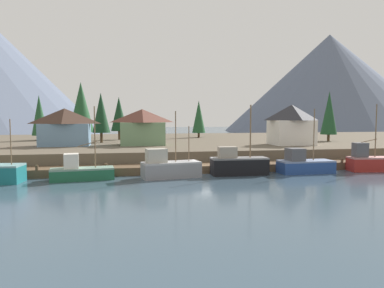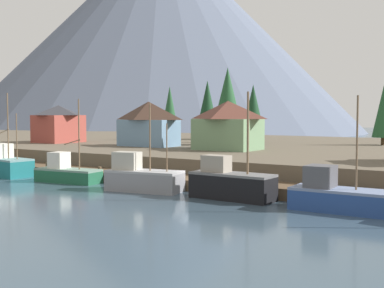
{
  "view_description": "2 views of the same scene",
  "coord_description": "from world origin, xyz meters",
  "px_view_note": "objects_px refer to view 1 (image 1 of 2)",
  "views": [
    {
      "loc": [
        -9.58,
        -44.83,
        7.28
      ],
      "look_at": [
        -0.89,
        2.04,
        3.72
      ],
      "focal_mm": 33.67,
      "sensor_mm": 36.0,
      "label": 1
    },
    {
      "loc": [
        24.53,
        -37.7,
        7.09
      ],
      "look_at": [
        -2.11,
        2.56,
        4.15
      ],
      "focal_mm": 47.16,
      "sensor_mm": 36.0,
      "label": 2
    }
  ],
  "objects_px": {
    "fishing_boat_blue": "(304,164)",
    "conifer_mid_right": "(81,107)",
    "fishing_boat_grey": "(169,168)",
    "fishing_boat_black": "(238,165)",
    "house_green": "(142,127)",
    "conifer_back_left": "(329,113)",
    "conifer_near_left": "(199,117)",
    "fishing_boat_red": "(370,162)",
    "house_blue": "(65,127)",
    "conifer_near_right": "(39,115)",
    "conifer_mid_left": "(119,114)",
    "house_white": "(291,124)",
    "fishing_boat_green": "(81,171)",
    "conifer_back_right": "(101,113)"
  },
  "relations": [
    {
      "from": "fishing_boat_blue",
      "to": "conifer_mid_right",
      "type": "xyz_separation_m",
      "value": [
        -32.67,
        41.6,
        8.42
      ]
    },
    {
      "from": "fishing_boat_grey",
      "to": "fishing_boat_black",
      "type": "relative_size",
      "value": 0.91
    },
    {
      "from": "fishing_boat_blue",
      "to": "house_green",
      "type": "height_order",
      "value": "house_green"
    },
    {
      "from": "conifer_back_left",
      "to": "fishing_boat_grey",
      "type": "bearing_deg",
      "value": -146.81
    },
    {
      "from": "conifer_near_left",
      "to": "conifer_mid_right",
      "type": "height_order",
      "value": "conifer_mid_right"
    },
    {
      "from": "fishing_boat_red",
      "to": "conifer_back_left",
      "type": "xyz_separation_m",
      "value": [
        7.21,
        22.21,
        6.86
      ]
    },
    {
      "from": "fishing_boat_blue",
      "to": "house_blue",
      "type": "distance_m",
      "value": 38.39
    },
    {
      "from": "house_green",
      "to": "fishing_boat_grey",
      "type": "bearing_deg",
      "value": -83.56
    },
    {
      "from": "fishing_boat_black",
      "to": "conifer_back_left",
      "type": "xyz_separation_m",
      "value": [
        25.8,
        22.02,
        6.81
      ]
    },
    {
      "from": "fishing_boat_black",
      "to": "conifer_near_left",
      "type": "height_order",
      "value": "conifer_near_left"
    },
    {
      "from": "fishing_boat_black",
      "to": "house_blue",
      "type": "height_order",
      "value": "fishing_boat_black"
    },
    {
      "from": "fishing_boat_red",
      "to": "conifer_near_right",
      "type": "relative_size",
      "value": 0.97
    },
    {
      "from": "conifer_mid_left",
      "to": "conifer_mid_right",
      "type": "distance_m",
      "value": 11.07
    },
    {
      "from": "fishing_boat_black",
      "to": "conifer_near_left",
      "type": "relative_size",
      "value": 1.02
    },
    {
      "from": "house_white",
      "to": "conifer_near_left",
      "type": "bearing_deg",
      "value": 114.67
    },
    {
      "from": "fishing_boat_green",
      "to": "fishing_boat_blue",
      "type": "xyz_separation_m",
      "value": [
        28.08,
        0.14,
        0.14
      ]
    },
    {
      "from": "conifer_mid_left",
      "to": "conifer_mid_right",
      "type": "relative_size",
      "value": 0.72
    },
    {
      "from": "fishing_boat_green",
      "to": "conifer_mid_left",
      "type": "height_order",
      "value": "conifer_mid_left"
    },
    {
      "from": "house_blue",
      "to": "conifer_near_right",
      "type": "distance_m",
      "value": 16.8
    },
    {
      "from": "fishing_boat_red",
      "to": "conifer_near_right",
      "type": "xyz_separation_m",
      "value": [
        -49.72,
        34.48,
        6.41
      ]
    },
    {
      "from": "conifer_near_left",
      "to": "conifer_near_right",
      "type": "bearing_deg",
      "value": -171.03
    },
    {
      "from": "house_white",
      "to": "conifer_mid_left",
      "type": "bearing_deg",
      "value": 146.56
    },
    {
      "from": "fishing_boat_red",
      "to": "house_green",
      "type": "height_order",
      "value": "fishing_boat_red"
    },
    {
      "from": "conifer_near_left",
      "to": "conifer_back_right",
      "type": "relative_size",
      "value": 0.93
    },
    {
      "from": "fishing_boat_blue",
      "to": "conifer_near_right",
      "type": "bearing_deg",
      "value": 138.3
    },
    {
      "from": "house_blue",
      "to": "fishing_boat_black",
      "type": "bearing_deg",
      "value": -38.88
    },
    {
      "from": "fishing_boat_green",
      "to": "house_blue",
      "type": "xyz_separation_m",
      "value": [
        -4.72,
        19.54,
        4.71
      ]
    },
    {
      "from": "fishing_boat_grey",
      "to": "fishing_boat_blue",
      "type": "relative_size",
      "value": 0.96
    },
    {
      "from": "house_green",
      "to": "conifer_back_right",
      "type": "xyz_separation_m",
      "value": [
        -7.31,
        6.87,
        2.44
      ]
    },
    {
      "from": "fishing_boat_green",
      "to": "fishing_boat_grey",
      "type": "relative_size",
      "value": 1.07
    },
    {
      "from": "fishing_boat_green",
      "to": "house_green",
      "type": "bearing_deg",
      "value": 61.04
    },
    {
      "from": "conifer_near_right",
      "to": "fishing_boat_black",
      "type": "bearing_deg",
      "value": -47.77
    },
    {
      "from": "fishing_boat_grey",
      "to": "house_blue",
      "type": "relative_size",
      "value": 0.96
    },
    {
      "from": "fishing_boat_red",
      "to": "conifer_mid_right",
      "type": "xyz_separation_m",
      "value": [
        -42.34,
        41.65,
        8.29
      ]
    },
    {
      "from": "fishing_boat_black",
      "to": "house_white",
      "type": "relative_size",
      "value": 1.22
    },
    {
      "from": "fishing_boat_blue",
      "to": "house_white",
      "type": "bearing_deg",
      "value": 69.02
    },
    {
      "from": "conifer_mid_left",
      "to": "conifer_back_right",
      "type": "height_order",
      "value": "conifer_back_right"
    },
    {
      "from": "conifer_near_right",
      "to": "conifer_mid_left",
      "type": "xyz_separation_m",
      "value": [
        15.86,
        0.24,
        0.29
      ]
    },
    {
      "from": "fishing_boat_blue",
      "to": "conifer_mid_right",
      "type": "height_order",
      "value": "conifer_mid_right"
    },
    {
      "from": "house_green",
      "to": "fishing_boat_green",
      "type": "bearing_deg",
      "value": -112.41
    },
    {
      "from": "conifer_near_right",
      "to": "conifer_back_right",
      "type": "relative_size",
      "value": 0.99
    },
    {
      "from": "conifer_near_left",
      "to": "conifer_back_left",
      "type": "distance_m",
      "value": 28.83
    },
    {
      "from": "house_green",
      "to": "conifer_back_left",
      "type": "xyz_separation_m",
      "value": [
        36.92,
        2.79,
        2.46
      ]
    },
    {
      "from": "fishing_boat_red",
      "to": "conifer_near_right",
      "type": "bearing_deg",
      "value": 151.99
    },
    {
      "from": "fishing_boat_blue",
      "to": "fishing_boat_black",
      "type": "bearing_deg",
      "value": 178.1
    },
    {
      "from": "house_blue",
      "to": "conifer_near_right",
      "type": "xyz_separation_m",
      "value": [
        -7.24,
        15.03,
        1.96
      ]
    },
    {
      "from": "conifer_near_left",
      "to": "fishing_boat_grey",
      "type": "bearing_deg",
      "value": -106.43
    },
    {
      "from": "house_white",
      "to": "conifer_mid_left",
      "type": "relative_size",
      "value": 0.8
    },
    {
      "from": "conifer_back_right",
      "to": "conifer_mid_right",
      "type": "bearing_deg",
      "value": 109.12
    },
    {
      "from": "house_white",
      "to": "conifer_near_left",
      "type": "distance_m",
      "value": 27.26
    }
  ]
}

